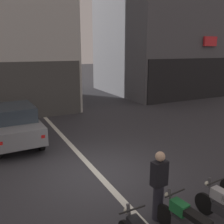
{
  "coord_description": "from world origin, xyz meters",
  "views": [
    {
      "loc": [
        -2.82,
        -6.59,
        3.81
      ],
      "look_at": [
        1.54,
        2.0,
        1.4
      ],
      "focal_mm": 39.8,
      "sensor_mm": 36.0,
      "label": 1
    }
  ],
  "objects": [
    {
      "name": "person_by_motorcycles",
      "position": [
        0.38,
        -2.61,
        0.86
      ],
      "size": [
        0.38,
        0.25,
        1.67
      ],
      "color": "#23232D",
      "rests_on": "ground"
    },
    {
      "name": "lane_centre_line",
      "position": [
        0.0,
        6.0,
        0.0
      ],
      "size": [
        0.2,
        18.0,
        0.01
      ],
      "primitive_type": "cube",
      "color": "silver",
      "rests_on": "ground"
    },
    {
      "name": "motorcycle_green_row_left_mid",
      "position": [
        0.43,
        -3.46,
        0.46
      ],
      "size": [
        0.55,
        1.67,
        0.98
      ],
      "color": "black",
      "rests_on": "ground"
    },
    {
      "name": "ground_plane",
      "position": [
        0.0,
        0.0,
        0.0
      ],
      "size": [
        120.0,
        120.0,
        0.0
      ],
      "primitive_type": "plane",
      "color": "#333338"
    },
    {
      "name": "car_grey_crossing_near",
      "position": [
        -1.99,
        3.99,
        0.89
      ],
      "size": [
        1.9,
        4.16,
        1.64
      ],
      "color": "black",
      "rests_on": "ground"
    }
  ]
}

